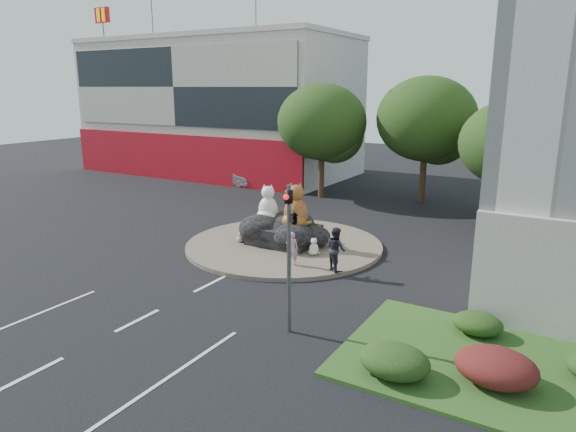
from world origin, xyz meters
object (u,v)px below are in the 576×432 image
at_px(pedestrian_dark, 336,249).
at_px(litter_bin, 378,363).
at_px(cat_tabby, 296,206).
at_px(pedestrian_pink, 292,248).
at_px(parked_car, 232,177).
at_px(kitten_calico, 241,234).
at_px(kitten_white, 314,246).
at_px(cat_white, 268,203).

xyz_separation_m(pedestrian_dark, litter_bin, (4.59, -6.88, -0.72)).
bearing_deg(cat_tabby, pedestrian_pink, -75.95).
bearing_deg(parked_car, cat_tabby, -130.66).
xyz_separation_m(kitten_calico, kitten_white, (4.25, 0.01, 0.02)).
height_order(parked_car, litter_bin, parked_car).
distance_m(cat_tabby, parked_car, 18.39).
distance_m(cat_white, kitten_white, 3.88).
bearing_deg(pedestrian_pink, litter_bin, 116.26).
bearing_deg(pedestrian_dark, kitten_white, -2.72).
distance_m(cat_white, litter_bin, 13.72).
relative_size(cat_tabby, parked_car, 0.55).
height_order(cat_white, parked_car, cat_white).
distance_m(cat_white, pedestrian_pink, 4.48).
relative_size(cat_tabby, pedestrian_dark, 1.21).
height_order(pedestrian_dark, litter_bin, pedestrian_dark).
height_order(kitten_calico, pedestrian_pink, pedestrian_pink).
xyz_separation_m(cat_tabby, pedestrian_pink, (1.29, -2.58, -1.31)).
relative_size(kitten_calico, litter_bin, 1.24).
distance_m(pedestrian_pink, pedestrian_dark, 2.04).
height_order(pedestrian_dark, parked_car, pedestrian_dark).
distance_m(pedestrian_dark, parked_car, 22.27).
relative_size(cat_white, parked_car, 0.47).
bearing_deg(kitten_white, litter_bin, -90.85).
bearing_deg(cat_tabby, cat_white, 156.31).
distance_m(cat_tabby, pedestrian_pink, 3.17).
relative_size(pedestrian_pink, parked_car, 0.36).
bearing_deg(pedestrian_pink, cat_white, -62.03).
height_order(pedestrian_pink, pedestrian_dark, pedestrian_dark).
bearing_deg(cat_white, litter_bin, -52.38).
bearing_deg(cat_tabby, litter_bin, -61.63).
distance_m(kitten_white, pedestrian_pink, 1.75).
height_order(kitten_white, pedestrian_dark, pedestrian_dark).
bearing_deg(cat_tabby, parked_car, 124.11).
height_order(cat_white, pedestrian_pink, cat_white).
xyz_separation_m(kitten_calico, pedestrian_pink, (4.04, -1.70, 0.34)).
distance_m(cat_white, kitten_calico, 2.14).
bearing_deg(parked_car, pedestrian_pink, -133.36).
height_order(kitten_calico, parked_car, parked_car).
height_order(kitten_white, parked_car, parked_car).
xyz_separation_m(kitten_calico, litter_bin, (10.63, -8.24, -0.16)).
distance_m(pedestrian_pink, litter_bin, 9.30).
xyz_separation_m(pedestrian_pink, parked_car, (-14.59, 15.18, -0.26)).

